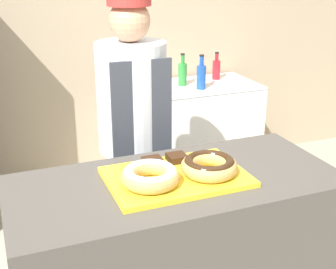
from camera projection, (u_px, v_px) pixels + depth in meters
wall_back at (76, 28)px, 3.80m from camera, size 8.00×0.06×2.70m
display_counter at (176, 268)px, 2.26m from camera, size 1.50×0.68×0.96m
serving_tray at (176, 177)px, 2.09m from camera, size 0.62×0.42×0.02m
donut_light_glaze at (150, 175)px, 1.98m from camera, size 0.25×0.25×0.08m
donut_chocolate_glaze at (209, 165)px, 2.08m from camera, size 0.25×0.25×0.08m
brownie_back_left at (153, 162)px, 2.18m from camera, size 0.09×0.09×0.03m
brownie_back_right at (177, 158)px, 2.22m from camera, size 0.09×0.09×0.03m
baker_person at (133, 137)px, 2.73m from camera, size 0.40×0.40×1.72m
chest_freezer at (193, 133)px, 4.13m from camera, size 1.08×0.60×0.87m
bottle_blue at (201, 76)px, 3.82m from camera, size 0.08×0.08×0.28m
bottle_green at (183, 73)px, 3.92m from camera, size 0.07×0.07×0.27m
bottle_red at (216, 69)px, 4.13m from camera, size 0.07×0.07×0.24m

